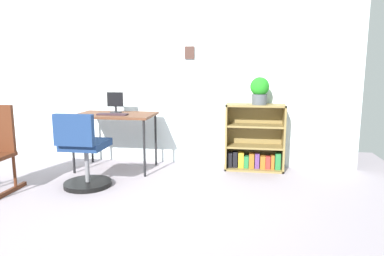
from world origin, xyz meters
name	(u,v)px	position (x,y,z in m)	size (l,w,h in m)	color
ground_plane	(98,229)	(0.00, 0.00, 0.00)	(6.24, 6.24, 0.00)	gray
wall_back	(160,77)	(0.00, 2.15, 1.18)	(5.20, 0.12, 2.36)	silver
desk	(115,118)	(-0.48, 1.67, 0.67)	(0.99, 0.61, 0.72)	brown
monitor	(115,103)	(-0.51, 1.78, 0.85)	(0.21, 0.15, 0.27)	#262628
keyboard	(112,114)	(-0.47, 1.55, 0.73)	(0.38, 0.12, 0.02)	#312128
office_chair	(84,156)	(-0.55, 0.91, 0.36)	(0.52, 0.55, 0.84)	black
bookshelf_low	(254,141)	(1.29, 1.95, 0.36)	(0.74, 0.30, 0.85)	olive
potted_plant_on_shelf	(260,90)	(1.33, 1.90, 1.03)	(0.23, 0.23, 0.34)	#474C51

